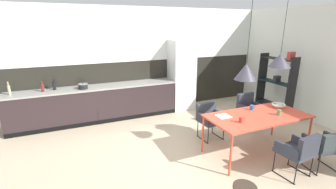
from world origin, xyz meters
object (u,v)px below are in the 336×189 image
at_px(mug_white_ceramic, 252,107).
at_px(armchair_by_stool, 248,106).
at_px(bottle_spice_small, 54,86).
at_px(bottle_wine_green, 42,87).
at_px(dining_table, 258,117).
at_px(open_book, 223,116).
at_px(mug_glass_clear, 241,120).
at_px(pendant_lamp_over_table_far, 280,60).
at_px(mug_wide_latte, 279,112).
at_px(cooking_pot, 83,86).
at_px(armchair_far_side, 300,149).
at_px(pendant_lamp_over_table_near, 246,72).
at_px(armchair_facing_counter, 326,144).
at_px(fruit_bowl, 279,105).
at_px(bottle_oil_tall, 9,90).
at_px(open_shelf_unit, 277,82).
at_px(refrigerator_column, 181,75).
at_px(armchair_head_of_table, 209,116).

bearing_deg(mug_white_ceramic, armchair_by_stool, 51.11).
distance_m(bottle_spice_small, bottle_wine_green, 0.25).
distance_m(dining_table, armchair_by_stool, 1.19).
bearing_deg(open_book, mug_glass_clear, -72.20).
distance_m(bottle_spice_small, pendant_lamp_over_table_far, 4.88).
distance_m(mug_white_ceramic, mug_wide_latte, 0.49).
bearing_deg(cooking_pot, dining_table, -44.01).
bearing_deg(pendant_lamp_over_table_far, dining_table, -179.28).
height_order(dining_table, bottle_spice_small, bottle_spice_small).
bearing_deg(pendant_lamp_over_table_far, mug_glass_clear, -170.46).
bearing_deg(armchair_far_side, mug_wide_latte, 62.60).
xyz_separation_m(armchair_by_stool, mug_wide_latte, (-0.31, -1.12, 0.29)).
distance_m(armchair_far_side, mug_wide_latte, 0.83).
bearing_deg(armchair_far_side, pendant_lamp_over_table_near, 112.07).
xyz_separation_m(dining_table, bottle_wine_green, (-3.70, 2.85, 0.27)).
relative_size(mug_glass_clear, pendant_lamp_over_table_near, 0.09).
relative_size(armchair_facing_counter, mug_glass_clear, 6.00).
distance_m(mug_glass_clear, pendant_lamp_over_table_near, 0.82).
distance_m(mug_glass_clear, pendant_lamp_over_table_far, 1.30).
distance_m(armchair_by_stool, cooking_pot, 3.95).
relative_size(armchair_far_side, fruit_bowl, 2.82).
bearing_deg(bottle_oil_tall, dining_table, -33.16).
xyz_separation_m(dining_table, open_shelf_unit, (1.99, 1.42, 0.17)).
relative_size(dining_table, armchair_far_side, 2.47).
height_order(refrigerator_column, armchair_far_side, refrigerator_column).
distance_m(armchair_far_side, fruit_bowl, 1.25).
relative_size(dining_table, bottle_oil_tall, 6.35).
height_order(mug_white_ceramic, open_shelf_unit, open_shelf_unit).
distance_m(dining_table, bottle_oil_tall, 5.20).
bearing_deg(fruit_bowl, armchair_far_side, -121.54).
xyz_separation_m(refrigerator_column, mug_white_ceramic, (0.26, -2.57, -0.18)).
bearing_deg(mug_wide_latte, open_shelf_unit, 43.82).
distance_m(open_book, bottle_oil_tall, 4.57).
xyz_separation_m(armchair_head_of_table, bottle_oil_tall, (-3.89, 1.94, 0.52)).
xyz_separation_m(armchair_head_of_table, cooking_pot, (-2.38, 1.84, 0.46)).
bearing_deg(open_shelf_unit, pendant_lamp_over_table_far, -48.76).
bearing_deg(bottle_spice_small, pendant_lamp_over_table_near, -43.41).
relative_size(bottle_wine_green, pendant_lamp_over_table_near, 0.19).
distance_m(fruit_bowl, mug_glass_clear, 1.25).
xyz_separation_m(fruit_bowl, mug_wide_latte, (-0.34, -0.32, 0.01)).
bearing_deg(armchair_facing_counter, open_shelf_unit, 71.13).
relative_size(mug_wide_latte, mug_glass_clear, 0.99).
distance_m(open_book, bottle_spice_small, 3.94).
bearing_deg(armchair_by_stool, refrigerator_column, -68.23).
relative_size(armchair_far_side, bottle_wine_green, 3.05).
xyz_separation_m(cooking_pot, bottle_spice_small, (-0.63, 0.18, 0.04)).
relative_size(cooking_pot, bottle_spice_small, 0.84).
distance_m(armchair_far_side, mug_glass_clear, 0.97).
height_order(open_book, open_shelf_unit, open_shelf_unit).
xyz_separation_m(armchair_by_stool, fruit_bowl, (0.03, -0.80, 0.28)).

